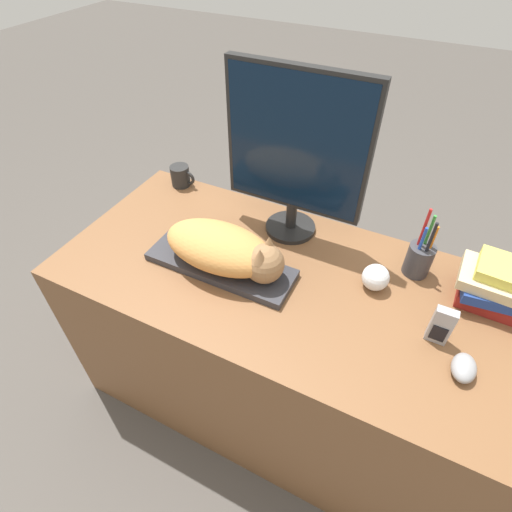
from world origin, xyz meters
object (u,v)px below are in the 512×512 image
at_px(computer_mouse, 464,368).
at_px(phone, 441,326).
at_px(book_stack, 501,287).
at_px(cat, 227,250).
at_px(pen_cup, 419,258).
at_px(keyboard, 221,265).
at_px(coffee_mug, 181,176).
at_px(monitor, 296,150).
at_px(baseball, 376,277).

distance_m(computer_mouse, phone, 0.11).
height_order(phone, book_stack, book_stack).
xyz_separation_m(cat, computer_mouse, (0.69, -0.05, -0.07)).
bearing_deg(pen_cup, cat, -154.16).
relative_size(keyboard, coffee_mug, 4.58).
relative_size(monitor, baseball, 6.82).
distance_m(keyboard, phone, 0.64).
relative_size(phone, book_stack, 0.51).
distance_m(computer_mouse, coffee_mug, 1.16).
bearing_deg(coffee_mug, keyboard, -41.99).
distance_m(phone, book_stack, 0.24).
height_order(monitor, phone, monitor).
distance_m(cat, phone, 0.62).
bearing_deg(pen_cup, book_stack, -7.17).
bearing_deg(computer_mouse, pen_cup, 118.92).
bearing_deg(book_stack, phone, -122.15).
bearing_deg(book_stack, computer_mouse, -101.07).
xyz_separation_m(monitor, coffee_mug, (-0.50, 0.07, -0.26)).
bearing_deg(book_stack, coffee_mug, 174.39).
distance_m(cat, baseball, 0.45).
bearing_deg(computer_mouse, phone, 135.24).
bearing_deg(pen_cup, coffee_mug, 174.77).
relative_size(coffee_mug, baseball, 1.28).
bearing_deg(baseball, computer_mouse, -34.93).
xyz_separation_m(coffee_mug, phone, (1.02, -0.32, 0.02)).
xyz_separation_m(cat, coffee_mug, (-0.40, 0.34, -0.05)).
xyz_separation_m(monitor, pen_cup, (0.43, -0.02, -0.25)).
height_order(monitor, computer_mouse, monitor).
xyz_separation_m(cat, book_stack, (0.74, 0.22, -0.02)).
bearing_deg(keyboard, pen_cup, 24.74).
bearing_deg(phone, keyboard, -178.23).
xyz_separation_m(keyboard, phone, (0.64, 0.02, 0.05)).
relative_size(coffee_mug, book_stack, 0.45).
xyz_separation_m(computer_mouse, coffee_mug, (-1.09, 0.39, 0.02)).
bearing_deg(phone, computer_mouse, -44.76).
relative_size(cat, computer_mouse, 4.44).
relative_size(monitor, phone, 4.69).
xyz_separation_m(monitor, book_stack, (0.65, -0.05, -0.24)).
bearing_deg(baseball, cat, -162.47).
height_order(cat, book_stack, cat).
bearing_deg(cat, keyboard, 180.00).
distance_m(cat, book_stack, 0.78).
bearing_deg(keyboard, cat, -0.00).
distance_m(keyboard, monitor, 0.42).
bearing_deg(monitor, computer_mouse, -28.58).
height_order(pen_cup, phone, pen_cup).
bearing_deg(computer_mouse, monitor, 151.42).
xyz_separation_m(pen_cup, baseball, (-0.10, -0.12, -0.02)).
height_order(monitor, baseball, monitor).
relative_size(coffee_mug, phone, 0.88).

